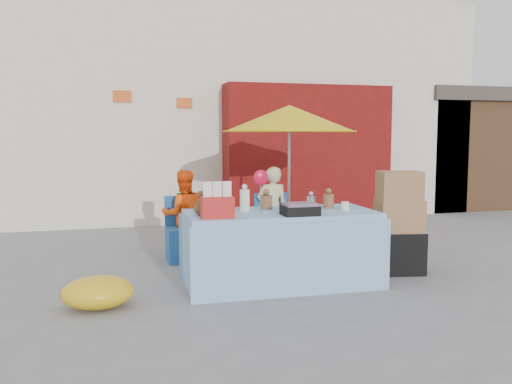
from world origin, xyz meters
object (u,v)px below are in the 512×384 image
object	(u,v)px
vendor_beige	(272,210)
box_stack	(399,226)
chair_right	(275,237)
chair_left	(185,242)
vendor_orange	(183,215)
market_table	(280,247)
umbrella	(289,119)

from	to	relation	value
vendor_beige	box_stack	size ratio (longest dim) A/B	0.99
chair_right	box_stack	bearing A→B (deg)	-49.25
chair_left	box_stack	xyz separation A→B (m)	(2.41, -1.31, 0.31)
vendor_orange	vendor_beige	world-z (taller)	vendor_beige
vendor_beige	chair_right	bearing A→B (deg)	89.21
box_stack	chair_left	bearing A→B (deg)	151.45
chair_right	box_stack	xyz separation A→B (m)	(1.16, -1.31, 0.31)
vendor_orange	vendor_beige	bearing A→B (deg)	179.30
market_table	chair_left	size ratio (longest dim) A/B	2.55
chair_right	umbrella	size ratio (longest dim) A/B	0.41
chair_right	box_stack	world-z (taller)	box_stack
umbrella	box_stack	size ratio (longest dim) A/B	1.69
chair_right	umbrella	xyz separation A→B (m)	(0.30, 0.28, 1.64)
vendor_orange	umbrella	world-z (taller)	umbrella
vendor_orange	vendor_beige	xyz separation A→B (m)	(1.25, 0.00, 0.01)
chair_left	chair_right	size ratio (longest dim) A/B	1.00
chair_right	chair_left	bearing A→B (deg)	179.30
chair_left	box_stack	world-z (taller)	box_stack
vendor_beige	vendor_orange	bearing A→B (deg)	-0.70
vendor_beige	umbrella	distance (m)	1.32
market_table	box_stack	xyz separation A→B (m)	(1.55, 0.13, 0.15)
chair_left	vendor_orange	size ratio (longest dim) A/B	0.71
vendor_orange	box_stack	bearing A→B (deg)	148.34
chair_right	vendor_orange	xyz separation A→B (m)	(-1.25, 0.13, 0.35)
umbrella	vendor_orange	bearing A→B (deg)	-174.47
vendor_beige	box_stack	distance (m)	1.85
chair_left	umbrella	distance (m)	2.27
chair_left	vendor_beige	world-z (taller)	vendor_beige
chair_right	box_stack	size ratio (longest dim) A/B	0.69
chair_left	vendor_beige	bearing A→B (deg)	5.42
umbrella	box_stack	xyz separation A→B (m)	(0.86, -1.59, -1.32)
chair_right	vendor_beige	bearing A→B (deg)	89.21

